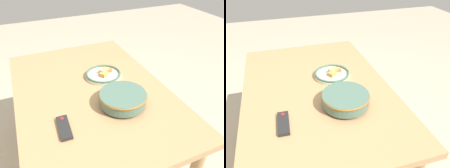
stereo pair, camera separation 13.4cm
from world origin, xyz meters
The scene contains 5 objects.
ground_plane centered at (0.00, 0.00, 0.00)m, with size 8.00×8.00×0.00m, color #B7A88E.
dining_table centered at (0.00, 0.00, 0.63)m, with size 1.33×0.90×0.71m.
noodle_bowl centered at (-0.22, -0.12, 0.76)m, with size 0.27×0.27×0.08m.
food_plate centered at (0.10, -0.13, 0.73)m, with size 0.24×0.24×0.05m.
tv_remote centered at (-0.28, 0.23, 0.72)m, with size 0.16×0.06×0.02m.
Camera 2 is at (-1.13, 0.20, 1.49)m, focal length 35.00 mm.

